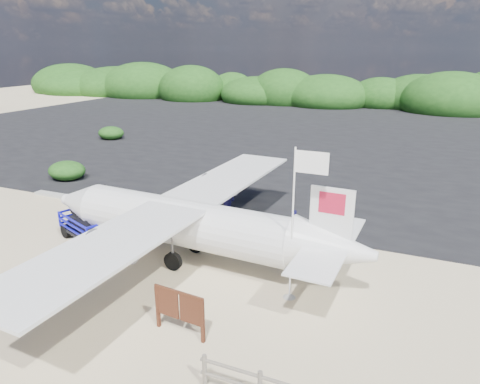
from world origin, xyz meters
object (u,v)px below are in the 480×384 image
Objects in this scene: crew_b at (228,200)px; crew_c at (294,229)px; signboard at (181,334)px; flagpole at (289,297)px; crew_a at (162,222)px; baggage_cart at (89,240)px.

crew_c reaches higher than crew_b.
crew_b is (-2.69, 9.51, 0.85)m from signboard.
signboard is at bearing -127.33° from flagpole.
crew_c reaches higher than crew_a.
baggage_cart is 0.54× the size of flagpole.
crew_b is at bearing 69.64° from baggage_cart.
crew_a is (2.99, 1.46, 0.83)m from baggage_cart.
signboard reaches higher than baggage_cart.
crew_c is at bearing 104.29° from flagpole.
crew_b is (1.62, 3.77, 0.02)m from crew_a.
baggage_cart is 8.47m from signboard.
flagpole reaches higher than baggage_cart.
crew_c is at bearing 164.59° from crew_b.
crew_c is (1.48, 7.23, 0.87)m from signboard.
crew_b reaches higher than baggage_cart.
crew_b is (4.61, 5.23, 0.85)m from baggage_cart.
flagpole is (9.80, -1.02, 0.00)m from baggage_cart.
crew_c is (5.79, 1.49, 0.04)m from crew_a.
signboard is 7.44m from crew_c.
flagpole is 4.11m from signboard.
baggage_cart is at bearing 22.52° from crew_a.
crew_c reaches higher than baggage_cart.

